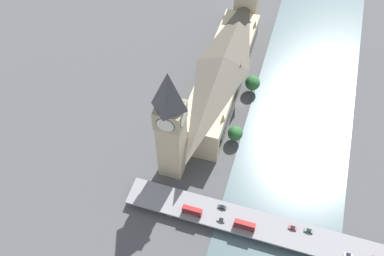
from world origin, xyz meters
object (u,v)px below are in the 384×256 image
Objects in this scene: parliament_hall at (222,74)px; car_northbound_tail at (221,220)px; road_bridge at (278,231)px; car_southbound_lead at (309,231)px; double_decker_bus_rear at (245,225)px; clock_tower at (171,125)px; double_decker_bus_lead at (192,211)px; car_northbound_lead at (293,228)px; car_northbound_mid at (348,255)px; car_southbound_mid at (222,207)px.

car_northbound_tail is at bearing 104.53° from parliament_hall.
road_bridge is 36.84× the size of car_southbound_lead.
road_bridge is at bearing -168.09° from double_decker_bus_rear.
clock_tower is 7.23× the size of double_decker_bus_lead.
road_bridge is at bearing 15.28° from car_southbound_lead.
car_southbound_lead is (-75.27, 18.05, -32.78)m from clock_tower.
parliament_hall is at bearing -59.29° from road_bridge.
car_northbound_lead is at bearing 164.43° from clock_tower.
double_decker_bus_rear is 49.41m from car_northbound_mid.
clock_tower is 18.39× the size of car_northbound_tail.
car_southbound_mid is (-13.48, -7.30, -1.97)m from double_decker_bus_lead.
car_northbound_lead is 1.02× the size of car_northbound_tail.
parliament_hall is 0.70× the size of road_bridge.
parliament_hall is 105.06m from car_southbound_lead.
double_decker_bus_lead is at bearing 4.76° from road_bridge.
clock_tower is 73.64m from road_bridge.
clock_tower is 53.07m from car_northbound_tail.
parliament_hall is 69.06m from clock_tower.
clock_tower is 18.17× the size of car_northbound_mid.
clock_tower is at bearing -29.42° from car_southbound_mid.
car_southbound_lead is (19.19, -6.87, -0.02)m from car_northbound_mid.
car_southbound_lead is at bearing 166.52° from clock_tower.
clock_tower is 103.04m from car_northbound_mid.
road_bridge is 43.07m from double_decker_bus_lead.
clock_tower reaches higher than car_southbound_lead.
double_decker_bus_lead is 2.39× the size of car_southbound_lead.
car_northbound_tail is at bearing -1.27° from double_decker_bus_rear.
clock_tower is at bearing 80.81° from parliament_hall.
double_decker_bus_lead is at bearing 0.28° from double_decker_bus_rear.
clock_tower is at bearing -15.57° from car_northbound_lead.
double_decker_bus_rear is 2.45× the size of car_southbound_mid.
parliament_hall is 101.18m from car_northbound_lead.
parliament_hall is 25.73× the size of car_southbound_lead.
car_southbound_lead is (-7.63, -0.80, 0.02)m from car_northbound_lead.
car_northbound_mid is 0.95× the size of car_southbound_lead.
car_northbound_tail is (27.95, 3.18, 1.56)m from road_bridge.
road_bridge is 15.41× the size of double_decker_bus_lead.
clock_tower reaches higher than car_southbound_mid.
car_southbound_mid reaches higher than car_northbound_lead.
car_southbound_mid is at bearing -6.24° from car_northbound_mid.
car_southbound_lead is at bearing -179.93° from car_southbound_mid.
car_southbound_lead is at bearing -170.54° from car_northbound_tail.
car_northbound_tail is at bearing 6.49° from road_bridge.
car_northbound_mid is 61.03m from car_northbound_tail.
parliament_hall is at bearing -84.73° from double_decker_bus_lead.
car_northbound_tail is (61.03, 0.10, 0.01)m from car_northbound_mid.
car_northbound_tail is 42.41m from car_southbound_lead.
car_northbound_tail is at bearing 10.23° from car_northbound_lead.
road_bridge is 17.03m from double_decker_bus_rear.
car_northbound_mid is (-33.08, 3.07, 1.55)m from road_bridge.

